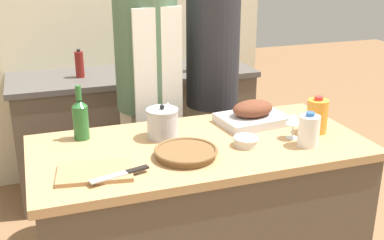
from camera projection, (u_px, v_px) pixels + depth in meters
kitchen_island at (199, 227)px, 2.43m from camera, size 1.58×0.76×0.91m
back_counter at (136, 130)px, 3.71m from camera, size 1.79×0.60×0.91m
back_wall at (122, 16)px, 3.74m from camera, size 2.29×0.10×2.55m
roasting_pan at (253, 115)px, 2.52m from camera, size 0.37×0.29×0.13m
wicker_basket at (186, 152)px, 2.12m from camera, size 0.28×0.28×0.04m
cutting_board at (95, 172)px, 1.97m from camera, size 0.33×0.25×0.02m
stock_pot at (162, 123)px, 2.33m from camera, size 0.16×0.16×0.17m
mixing_bowl at (246, 141)px, 2.24m from camera, size 0.12×0.12×0.05m
juice_jug at (317, 116)px, 2.39m from camera, size 0.10×0.10×0.19m
milk_jug at (309, 131)px, 2.23m from camera, size 0.10×0.10×0.16m
wine_bottle_green at (81, 118)px, 2.30m from camera, size 0.07×0.07×0.27m
wine_glass_left at (293, 119)px, 2.30m from camera, size 0.08×0.08×0.13m
wine_glass_right at (168, 108)px, 2.45m from camera, size 0.08×0.08×0.13m
knife_chef at (122, 174)px, 1.93m from camera, size 0.25×0.10×0.01m
stand_mixer at (208, 55)px, 3.57m from camera, size 0.18×0.14×0.29m
condiment_bottle_tall at (79, 64)px, 3.39m from camera, size 0.06×0.06×0.20m
condiment_bottle_short at (147, 60)px, 3.67m from camera, size 0.06×0.06×0.13m
person_cook_aproned at (148, 87)px, 2.88m from camera, size 0.37×0.39×1.80m
person_cook_guest at (212, 85)px, 3.05m from camera, size 0.33×0.33×1.73m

